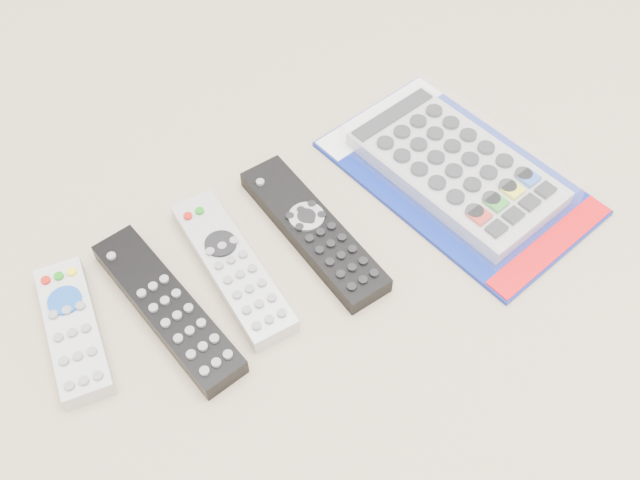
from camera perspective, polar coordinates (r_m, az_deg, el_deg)
remote_small_grey at (r=0.70m, az=-19.13°, el=-6.78°), size 0.07×0.15×0.02m
remote_slim_black at (r=0.69m, az=-12.10°, el=-5.30°), size 0.06×0.20×0.02m
remote_silver_dvd at (r=0.71m, az=-7.02°, el=-2.10°), size 0.06×0.19×0.02m
remote_large_black at (r=0.73m, az=-0.55°, el=0.79°), size 0.05×0.20×0.02m
jumbo_remote_packaged at (r=0.79m, az=10.85°, el=5.82°), size 0.21×0.30×0.04m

